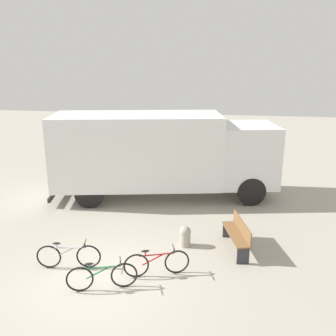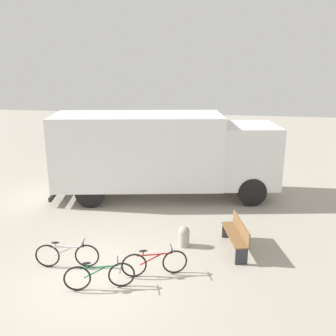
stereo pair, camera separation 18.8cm
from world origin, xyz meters
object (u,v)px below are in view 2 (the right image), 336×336
at_px(park_bench, 237,234).
at_px(bicycle_near, 67,255).
at_px(delivery_truck, 162,152).
at_px(bicycle_far, 154,263).
at_px(bollard_near_bench, 184,236).
at_px(bicycle_middle, 99,276).

distance_m(park_bench, bicycle_near, 4.82).
height_order(delivery_truck, bicycle_far, delivery_truck).
xyz_separation_m(delivery_truck, bollard_near_bench, (1.42, -4.10, -1.54)).
height_order(bicycle_near, bollard_near_bench, bicycle_near).
relative_size(delivery_truck, bicycle_near, 5.33).
distance_m(bicycle_far, bollard_near_bench, 1.78).
xyz_separation_m(bicycle_middle, bicycle_far, (1.20, 0.81, 0.00)).
bearing_deg(bicycle_far, bicycle_middle, -165.07).
bearing_deg(bicycle_middle, bicycle_far, 15.64).
bearing_deg(bicycle_far, park_bench, 20.00).
bearing_deg(bicycle_near, bollard_near_bench, 20.26).
bearing_deg(delivery_truck, park_bench, -64.90).
relative_size(park_bench, bicycle_near, 1.04).
xyz_separation_m(bicycle_near, bicycle_far, (2.40, -0.00, 0.00)).
relative_size(delivery_truck, park_bench, 5.13).
height_order(bicycle_far, bollard_near_bench, bicycle_far).
height_order(bicycle_middle, bollard_near_bench, bicycle_middle).
bearing_deg(bicycle_far, bollard_near_bench, 52.68).
bearing_deg(bicycle_near, delivery_truck, 65.57).
height_order(bicycle_near, bicycle_middle, same).
distance_m(park_bench, bicycle_middle, 4.16).
bearing_deg(bicycle_near, bicycle_middle, -43.68).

